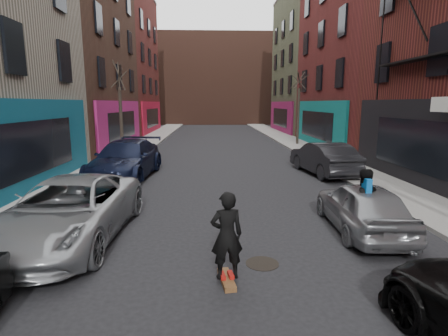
{
  "coord_description": "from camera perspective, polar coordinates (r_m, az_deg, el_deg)",
  "views": [
    {
      "loc": [
        -0.78,
        -3.67,
        3.35
      ],
      "look_at": [
        -0.41,
        5.69,
        1.6
      ],
      "focal_mm": 28.0,
      "sensor_mm": 36.0,
      "label": 1
    }
  ],
  "objects": [
    {
      "name": "tree_right_far",
      "position": [
        28.53,
        12.1,
        10.71
      ],
      "size": [
        2.0,
        2.0,
        6.8
      ],
      "primitive_type": null,
      "color": "black",
      "rests_on": "sidewalk_right"
    },
    {
      "name": "skateboard",
      "position": [
        6.95,
        0.43,
        -17.75
      ],
      "size": [
        0.34,
        0.82,
        0.1
      ],
      "primitive_type": "cube",
      "rotation": [
        0.0,
        0.0,
        0.15
      ],
      "color": "brown",
      "rests_on": "ground"
    },
    {
      "name": "sidewalk_right",
      "position": [
        34.55,
        9.52,
        4.97
      ],
      "size": [
        2.5,
        84.0,
        0.13
      ],
      "primitive_type": "cube",
      "color": "gray",
      "rests_on": "ground"
    },
    {
      "name": "building_far",
      "position": [
        59.78,
        -1.56,
        14.07
      ],
      "size": [
        40.0,
        10.0,
        14.0
      ],
      "primitive_type": "cube",
      "color": "#47281E",
      "rests_on": "ground"
    },
    {
      "name": "tree_left_far",
      "position": [
        22.33,
        -16.59,
        10.22
      ],
      "size": [
        2.0,
        2.0,
        6.5
      ],
      "primitive_type": null,
      "color": "black",
      "rests_on": "sidewalk_left"
    },
    {
      "name": "pedestrian",
      "position": [
        9.39,
        21.65,
        -5.37
      ],
      "size": [
        0.87,
        0.69,
        1.76
      ],
      "rotation": [
        0.0,
        0.0,
        3.12
      ],
      "color": "black",
      "rests_on": "ground"
    },
    {
      "name": "parked_left_far",
      "position": [
        9.41,
        -23.95,
        -6.34
      ],
      "size": [
        2.69,
        5.54,
        1.52
      ],
      "primitive_type": "imported",
      "rotation": [
        0.0,
        0.0,
        -0.03
      ],
      "color": "#919599",
      "rests_on": "ground"
    },
    {
      "name": "parked_left_end",
      "position": [
        16.37,
        -15.74,
        1.36
      ],
      "size": [
        2.79,
        5.95,
        1.68
      ],
      "primitive_type": "imported",
      "rotation": [
        0.0,
        0.0,
        -0.08
      ],
      "color": "black",
      "rests_on": "ground"
    },
    {
      "name": "parked_right_end",
      "position": [
        17.26,
        15.92,
        1.57
      ],
      "size": [
        2.24,
        4.84,
        1.54
      ],
      "primitive_type": "imported",
      "rotation": [
        0.0,
        0.0,
        3.28
      ],
      "color": "black",
      "rests_on": "ground"
    },
    {
      "name": "skateboarder",
      "position": [
        6.58,
        0.44,
        -10.94
      ],
      "size": [
        0.66,
        0.49,
        1.67
      ],
      "primitive_type": "imported",
      "rotation": [
        0.0,
        0.0,
        3.29
      ],
      "color": "black",
      "rests_on": "skateboard"
    },
    {
      "name": "parked_right_far",
      "position": [
        9.92,
        21.59,
        -5.84
      ],
      "size": [
        1.77,
        4.02,
        1.34
      ],
      "primitive_type": "imported",
      "rotation": [
        0.0,
        0.0,
        3.09
      ],
      "color": "gray",
      "rests_on": "ground"
    },
    {
      "name": "manhole",
      "position": [
        7.7,
        6.26,
        -15.22
      ],
      "size": [
        0.91,
        0.91,
        0.01
      ],
      "primitive_type": "cylinder",
      "rotation": [
        0.0,
        0.0,
        0.39
      ],
      "color": "black",
      "rests_on": "ground"
    },
    {
      "name": "sidewalk_left",
      "position": [
        34.27,
        -11.49,
        4.86
      ],
      "size": [
        2.5,
        84.0,
        0.13
      ],
      "primitive_type": "cube",
      "color": "gray",
      "rests_on": "ground"
    }
  ]
}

